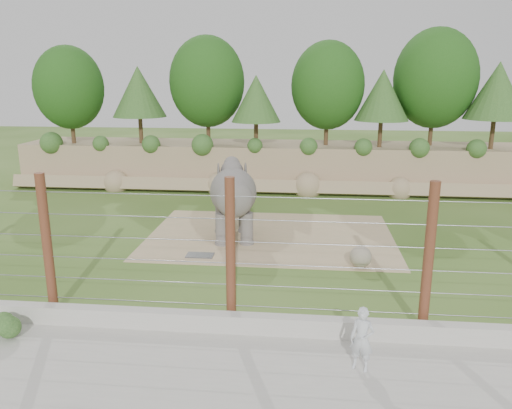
# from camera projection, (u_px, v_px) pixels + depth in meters

# --- Properties ---
(ground) EXTENTS (90.00, 90.00, 0.00)m
(ground) POSITION_uv_depth(u_px,v_px,m) (250.00, 262.00, 17.78)
(ground) COLOR #36581A
(ground) RESTS_ON ground
(back_embankment) EXTENTS (30.00, 5.52, 8.77)m
(back_embankment) POSITION_uv_depth(u_px,v_px,m) (285.00, 119.00, 28.93)
(back_embankment) COLOR tan
(back_embankment) RESTS_ON ground
(dirt_patch) EXTENTS (10.00, 7.00, 0.02)m
(dirt_patch) POSITION_uv_depth(u_px,v_px,m) (270.00, 236.00, 20.62)
(dirt_patch) COLOR tan
(dirt_patch) RESTS_ON ground
(drain_grate) EXTENTS (1.00, 0.60, 0.03)m
(drain_grate) POSITION_uv_depth(u_px,v_px,m) (200.00, 255.00, 18.35)
(drain_grate) COLOR #262628
(drain_grate) RESTS_ON dirt_patch
(elephant) EXTENTS (2.23, 3.95, 3.01)m
(elephant) POSITION_uv_depth(u_px,v_px,m) (233.00, 202.00, 20.00)
(elephant) COLOR #5B5551
(elephant) RESTS_ON ground
(stone_ball) EXTENTS (0.76, 0.76, 0.76)m
(stone_ball) POSITION_uv_depth(u_px,v_px,m) (361.00, 257.00, 17.13)
(stone_ball) COLOR gray
(stone_ball) RESTS_ON dirt_patch
(retaining_wall) EXTENTS (26.00, 0.35, 0.50)m
(retaining_wall) POSITION_uv_depth(u_px,v_px,m) (228.00, 323.00, 12.90)
(retaining_wall) COLOR #B6B3A9
(retaining_wall) RESTS_ON ground
(walkway) EXTENTS (26.00, 4.00, 0.01)m
(walkway) POSITION_uv_depth(u_px,v_px,m) (215.00, 376.00, 11.04)
(walkway) COLOR #B6B3A9
(walkway) RESTS_ON ground
(barrier_fence) EXTENTS (20.26, 0.26, 4.00)m
(barrier_fence) POSITION_uv_depth(u_px,v_px,m) (231.00, 252.00, 12.94)
(barrier_fence) COLOR #5E2D1D
(barrier_fence) RESTS_ON ground
(walkway_shrub) EXTENTS (0.71, 0.71, 0.71)m
(walkway_shrub) POSITION_uv_depth(u_px,v_px,m) (8.00, 323.00, 12.65)
(walkway_shrub) COLOR #295121
(walkway_shrub) RESTS_ON walkway
(zookeeper) EXTENTS (0.64, 0.53, 1.49)m
(zookeeper) POSITION_uv_depth(u_px,v_px,m) (362.00, 339.00, 11.11)
(zookeeper) COLOR #A7ABB0
(zookeeper) RESTS_ON walkway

